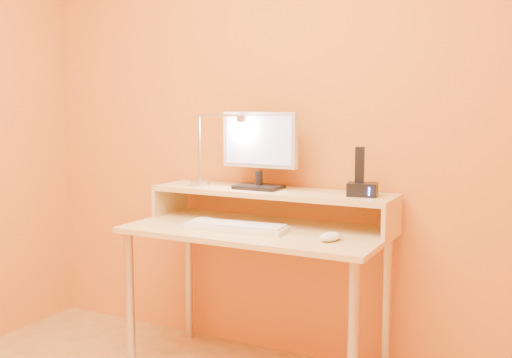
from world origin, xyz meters
The scene contains 25 objects.
wall_back centered at (0.00, 1.50, 1.25)m, with size 3.00×0.04×2.50m, color orange.
desk_leg_fl centered at (-0.55, 0.93, 0.35)m, with size 0.04×0.04×0.69m, color silver.
desk_leg_fr centered at (0.55, 0.93, 0.35)m, with size 0.04×0.04×0.69m, color silver.
desk_leg_bl centered at (-0.55, 1.43, 0.35)m, with size 0.04×0.04×0.69m, color silver.
desk_leg_br centered at (0.55, 1.43, 0.35)m, with size 0.04×0.04×0.69m, color silver.
desk_lower centered at (0.00, 1.18, 0.71)m, with size 1.20×0.60×0.03m, color #D9B675.
shelf_riser_left centered at (-0.59, 1.33, 0.79)m, with size 0.02×0.30×0.14m, color #D9B675.
shelf_riser_right centered at (0.59, 1.33, 0.79)m, with size 0.02×0.30×0.14m, color #D9B675.
desk_shelf centered at (0.00, 1.33, 0.87)m, with size 1.20×0.30×0.03m, color #D9B675.
monitor_foot centered at (-0.07, 1.33, 0.89)m, with size 0.22×0.16×0.02m, color black.
monitor_neck centered at (-0.07, 1.33, 0.93)m, with size 0.04×0.04×0.07m, color black.
monitor_panel centered at (-0.07, 1.34, 1.12)m, with size 0.39×0.04×0.27m, color silver.
monitor_back centered at (-0.07, 1.36, 1.12)m, with size 0.35×0.01×0.23m, color black.
monitor_screen centered at (-0.07, 1.32, 1.12)m, with size 0.36×0.00×0.23m, color #B2B3F4.
lamp_base centered at (-0.39, 1.30, 0.89)m, with size 0.10×0.10×0.03m, color silver.
lamp_post centered at (-0.39, 1.30, 1.07)m, with size 0.01×0.01×0.33m, color silver.
lamp_arm centered at (-0.27, 1.30, 1.24)m, with size 0.01×0.01×0.24m, color silver.
lamp_head centered at (-0.15, 1.30, 1.22)m, with size 0.04×0.04×0.03m, color silver.
lamp_bulb centered at (-0.15, 1.30, 1.20)m, with size 0.03×0.03×0.00m, color #FFEAC6.
phone_dock centered at (0.45, 1.33, 0.91)m, with size 0.13×0.10×0.06m, color black.
phone_handset centered at (0.44, 1.33, 1.02)m, with size 0.04×0.03×0.16m, color black.
phone_led centered at (0.50, 1.28, 0.91)m, with size 0.01×0.00×0.04m, color #2D87FF.
keyboard centered at (-0.06, 1.09, 0.73)m, with size 0.47×0.15×0.02m, color silver.
mouse centered at (0.40, 1.08, 0.74)m, with size 0.06×0.11×0.04m, color white.
remote_control centered at (-0.28, 1.12, 0.73)m, with size 0.05×0.20×0.02m, color silver.
Camera 1 is at (1.21, -1.18, 1.27)m, focal length 41.02 mm.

